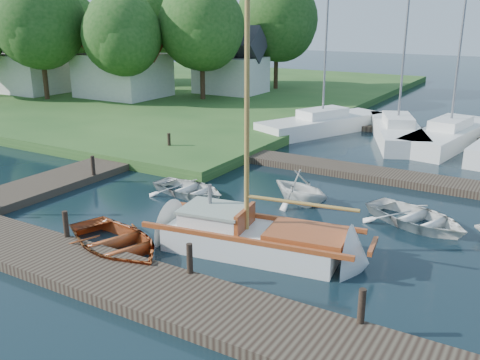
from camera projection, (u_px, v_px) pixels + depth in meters
The scene contains 27 objects.
ground at pixel (240, 213), 18.58m from camera, with size 160.00×160.00×0.00m, color black.
near_dock at pixel (119, 279), 13.62m from camera, with size 18.00×2.20×0.30m, color #2D2119.
left_dock at pixel (111, 164), 24.09m from camera, with size 2.20×18.00×0.30m, color #2D2119.
far_dock at pixel (358, 172), 22.88m from camera, with size 14.00×1.60×0.30m, color #2D2119.
shore at pixel (105, 84), 50.23m from camera, with size 50.00×40.00×0.50m, color #29521F.
mooring_post_1 at pixel (66, 224), 15.74m from camera, with size 0.16×0.16×0.80m, color black.
mooring_post_2 at pixel (190, 258), 13.54m from camera, with size 0.16×0.16×0.80m, color black.
mooring_post_3 at pixel (362, 306), 11.33m from camera, with size 0.16×0.16×0.80m, color black.
mooring_post_4 at pixel (93, 165), 21.80m from camera, with size 0.16×0.16×0.80m, color black.
mooring_post_5 at pixel (169, 141), 25.89m from camera, with size 0.16×0.16×0.80m, color black.
sailboat at pixel (258, 241), 15.42m from camera, with size 7.36×3.02×9.83m.
dinghy at pixel (115, 239), 15.39m from camera, with size 2.84×3.98×0.82m, color brown.
tender_a at pixel (189, 187), 20.34m from camera, with size 2.25×3.15×0.65m, color white.
tender_b at pixel (301, 186), 19.34m from camera, with size 2.19×2.54×1.34m, color white.
tender_c at pixel (417, 215), 17.37m from camera, with size 2.54×3.56×0.74m, color white.
marina_boat_0 at pixel (322, 123), 30.90m from camera, with size 5.37×8.50×11.47m.
marina_boat_1 at pixel (397, 130), 28.94m from camera, with size 5.11×8.26×10.56m.
marina_boat_2 at pixel (450, 134), 28.10m from camera, with size 3.54×8.85×10.59m.
house_a at pixel (122, 64), 40.59m from camera, with size 6.30×5.00×6.29m.
house_b at pixel (31, 64), 42.93m from camera, with size 5.77×4.50×5.79m.
house_c at pixel (231, 66), 42.68m from camera, with size 5.25×4.00×5.28m.
tree_1 at pixel (40, 21), 38.38m from camera, with size 6.70×6.70×9.20m.
tree_2 at pixel (122, 34), 37.33m from camera, with size 5.83×5.75×7.82m.
tree_3 at pixel (202, 25), 38.48m from camera, with size 6.41×6.38×8.74m.
tree_4 at pixel (151, 16), 45.51m from camera, with size 7.01×7.01×9.66m.
tree_5 at pixel (68, 27), 48.07m from camera, with size 6.00×5.94×8.10m.
tree_7 at pixel (277, 19), 43.94m from camera, with size 6.83×6.83×9.38m.
Camera 1 is at (8.92, -14.92, 6.64)m, focal length 40.00 mm.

